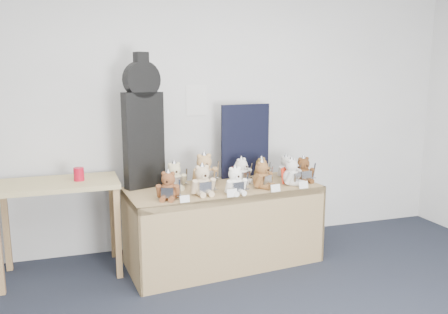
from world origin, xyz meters
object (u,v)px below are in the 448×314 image
object	(u,v)px
teddy_front_left	(203,181)
teddy_front_right	(262,175)
side_table	(59,197)
teddy_back_centre_right	(242,172)
teddy_back_left	(175,177)
red_cup	(79,174)
teddy_front_end	(304,171)
guitar_case	(143,123)
teddy_front_far_left	(168,187)
teddy_back_centre_left	(204,170)
teddy_front_centre	(235,182)
teddy_back_end	(286,167)
teddy_back_right	(262,170)
display_table	(227,206)
teddy_front_far_right	(292,173)

from	to	relation	value
teddy_front_left	teddy_front_right	xyz separation A→B (m)	(0.57, 0.07, -0.00)
side_table	teddy_back_centre_right	world-z (taller)	teddy_back_centre_right
teddy_back_centre_right	teddy_front_left	bearing A→B (deg)	-176.90
teddy_front_right	teddy_back_left	size ratio (longest dim) A/B	1.02
red_cup	teddy_front_end	world-z (taller)	teddy_front_end
teddy_front_right	teddy_back_centre_right	world-z (taller)	teddy_front_right
guitar_case	teddy_front_far_left	distance (m)	0.68
teddy_back_centre_right	red_cup	bearing A→B (deg)	147.21
teddy_front_right	teddy_back_centre_left	distance (m)	0.54
guitar_case	red_cup	world-z (taller)	guitar_case
teddy_front_centre	teddy_front_end	world-z (taller)	teddy_front_end
teddy_front_end	teddy_back_end	distance (m)	0.25
teddy_back_centre_right	teddy_back_end	size ratio (longest dim) A/B	1.10
guitar_case	teddy_back_left	xyz separation A→B (m)	(0.24, -0.14, -0.47)
side_table	teddy_back_end	distance (m)	2.12
side_table	teddy_front_end	world-z (taller)	teddy_front_end
teddy_back_centre_left	teddy_back_centre_right	xyz separation A→B (m)	(0.34, -0.05, -0.02)
teddy_back_centre_left	teddy_back_right	bearing A→B (deg)	-3.13
red_cup	teddy_back_left	xyz separation A→B (m)	(0.80, -0.10, -0.06)
teddy_front_left	teddy_back_right	world-z (taller)	teddy_front_left
red_cup	teddy_back_centre_right	bearing A→B (deg)	-3.06
teddy_front_far_left	teddy_back_end	distance (m)	1.34
teddy_front_centre	display_table	bearing A→B (deg)	86.92
teddy_front_far_left	teddy_front_far_right	xyz separation A→B (m)	(1.18, 0.15, 0.01)
teddy_front_far_left	teddy_front_left	xyz separation A→B (m)	(0.30, 0.06, 0.01)
teddy_front_far_right	teddy_back_right	bearing A→B (deg)	90.35
teddy_front_far_left	teddy_back_left	xyz separation A→B (m)	(0.12, 0.33, 0.00)
teddy_back_end	red_cup	bearing A→B (deg)	179.94
teddy_back_centre_right	teddy_back_end	xyz separation A→B (m)	(0.50, 0.10, -0.01)
side_table	guitar_case	xyz separation A→B (m)	(0.73, 0.02, 0.60)
teddy_front_far_left	teddy_back_centre_left	bearing A→B (deg)	64.81
teddy_front_far_right	teddy_front_centre	bearing A→B (deg)	157.57
teddy_front_right	teddy_front_end	size ratio (longest dim) A/B	1.02
teddy_back_centre_right	teddy_back_end	distance (m)	0.51
teddy_front_far_right	teddy_front_left	bearing A→B (deg)	149.68
teddy_back_centre_right	teddy_back_end	bearing A→B (deg)	-18.35
side_table	teddy_back_left	bearing A→B (deg)	-8.40
display_table	red_cup	distance (m)	1.31
teddy_back_right	teddy_front_left	bearing A→B (deg)	172.80
teddy_front_right	teddy_back_right	size ratio (longest dim) A/B	1.12
guitar_case	teddy_front_far_left	size ratio (longest dim) A/B	4.48
teddy_front_left	teddy_front_end	world-z (taller)	teddy_front_left
side_table	teddy_front_right	xyz separation A→B (m)	(1.73, -0.31, 0.13)
guitar_case	teddy_front_end	world-z (taller)	guitar_case
side_table	teddy_back_centre_right	bearing A→B (deg)	-4.84
teddy_front_far_right	teddy_back_left	xyz separation A→B (m)	(-1.06, 0.17, -0.00)
teddy_back_end	teddy_front_far_right	bearing A→B (deg)	-106.42
red_cup	teddy_front_far_left	bearing A→B (deg)	-31.98
teddy_front_end	teddy_back_left	world-z (taller)	same
teddy_back_centre_left	teddy_back_end	bearing A→B (deg)	-0.38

